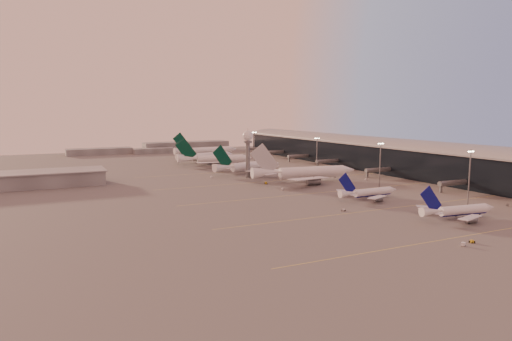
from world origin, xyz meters
name	(u,v)px	position (x,y,z in m)	size (l,w,h in m)	color
ground	(365,218)	(0.00, 0.00, 0.00)	(700.00, 700.00, 0.00)	#535151
taxiway_markings	(341,190)	(30.00, 56.00, 0.01)	(180.00, 185.25, 0.02)	#EDDB53
terminal	(385,155)	(107.88, 110.09, 10.52)	(57.00, 362.00, 23.04)	black
hangar	(27,179)	(-120.00, 140.00, 4.32)	(82.00, 27.00, 8.50)	slate
radar_tower	(248,144)	(5.00, 120.00, 20.95)	(6.40, 6.40, 31.10)	slate
mast_a	(469,175)	(58.00, 0.00, 13.74)	(3.60, 0.56, 25.00)	slate
mast_b	(380,162)	(55.00, 55.00, 13.74)	(3.60, 0.56, 25.00)	slate
mast_c	(317,154)	(50.00, 110.00, 13.74)	(3.60, 0.56, 25.00)	slate
mast_d	(254,145)	(48.00, 200.00, 13.74)	(3.60, 0.56, 25.00)	slate
distant_horizon	(162,148)	(2.62, 325.14, 3.89)	(165.00, 37.50, 9.00)	slate
narrowbody_near	(458,212)	(32.12, -16.83, 2.83)	(35.72, 28.35, 13.99)	white
narrowbody_mid	(369,194)	(26.92, 30.04, 2.79)	(35.20, 28.11, 13.76)	white
widebody_white	(305,175)	(28.45, 89.40, 4.09)	(66.93, 53.31, 23.60)	white
greentail_a	(248,168)	(13.46, 137.35, 3.61)	(55.24, 44.09, 20.43)	white
greentail_b	(216,161)	(9.11, 187.99, 3.75)	(57.93, 46.37, 21.22)	white
greentail_c	(206,158)	(11.07, 215.42, 3.53)	(54.27, 43.37, 19.97)	white
greentail_d	(207,152)	(26.13, 255.54, 4.05)	(63.09, 50.77, 22.92)	white
gsv_truck_a	(464,242)	(4.20, -42.73, 1.25)	(6.43, 4.29, 2.45)	silver
gsv_tug_near	(472,242)	(9.17, -41.70, 0.46)	(2.11, 3.28, 0.90)	gold
gsv_catering_a	(508,202)	(72.06, -9.23, 1.77)	(4.66, 3.00, 3.53)	#505255
gsv_tug_mid	(344,210)	(0.33, 14.04, 0.45)	(3.03, 3.58, 0.88)	silver
gsv_truck_b	(386,193)	(41.64, 34.29, 1.21)	(6.22, 3.74, 2.37)	silver
gsv_truck_c	(283,188)	(2.10, 69.85, 1.15)	(5.86, 4.47, 2.26)	silver
gsv_catering_b	(366,177)	(64.41, 77.74, 2.09)	(5.50, 3.43, 4.19)	silver
gsv_tug_far	(266,183)	(3.47, 91.87, 0.58)	(3.93, 4.56, 1.12)	gold
gsv_truck_d	(211,176)	(-16.37, 128.89, 1.20)	(2.68, 6.03, 2.36)	silver
gsv_tug_hangar	(267,166)	(39.93, 161.47, 0.58)	(4.45, 3.37, 1.13)	silver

